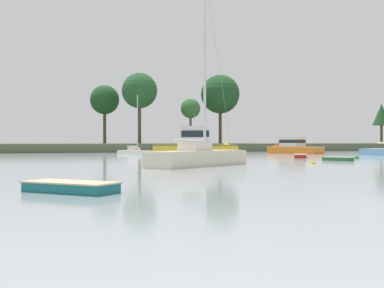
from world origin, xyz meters
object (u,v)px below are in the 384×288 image
dinghy_green (338,159)px  mooring_buoy_green (357,158)px  cruiser_yellow (203,150)px  mooring_buoy_yellow (313,163)px  dinghy_teal (71,189)px  sailboat_cream (199,162)px  cruiser_orange (289,150)px  sailboat_white (135,153)px  dinghy_red (301,156)px

dinghy_green → mooring_buoy_green: 6.11m
cruiser_yellow → dinghy_green: size_ratio=3.70×
mooring_buoy_yellow → mooring_buoy_green: mooring_buoy_green is taller
cruiser_yellow → dinghy_teal: (-17.31, -34.33, -0.62)m
sailboat_cream → dinghy_green: size_ratio=4.92×
dinghy_green → mooring_buoy_yellow: bearing=-139.7°
cruiser_yellow → mooring_buoy_yellow: bearing=-81.5°
cruiser_orange → dinghy_teal: bearing=-127.0°
cruiser_orange → sailboat_white: (-22.15, 1.83, -0.34)m
mooring_buoy_green → sailboat_white: bearing=126.9°
sailboat_cream → cruiser_yellow: bearing=69.2°
dinghy_green → mooring_buoy_green: bearing=37.8°
cruiser_orange → mooring_buoy_yellow: bearing=-116.6°
mooring_buoy_green → sailboat_cream: bearing=-155.7°
dinghy_green → mooring_buoy_yellow: 7.33m
dinghy_red → mooring_buoy_yellow: bearing=-117.1°
sailboat_cream → dinghy_red: size_ratio=4.23×
dinghy_teal → sailboat_white: bearing=75.1°
dinghy_teal → mooring_buoy_green: 39.32m
cruiser_yellow → mooring_buoy_green: bearing=-35.6°
dinghy_red → mooring_buoy_green: 5.70m
dinghy_red → mooring_buoy_green: bearing=-45.5°
sailboat_cream → cruiser_yellow: sailboat_cream is taller
cruiser_yellow → mooring_buoy_green: size_ratio=21.08×
sailboat_cream → mooring_buoy_green: (20.10, 9.08, -0.22)m
cruiser_orange → cruiser_yellow: bearing=-145.5°
mooring_buoy_green → cruiser_orange: bearing=77.9°
mooring_buoy_green → dinghy_red: bearing=134.5°
dinghy_teal → mooring_buoy_green: bearing=39.4°
cruiser_orange → sailboat_white: sailboat_white is taller
dinghy_red → mooring_buoy_yellow: dinghy_red is taller
cruiser_yellow → mooring_buoy_green: (13.09, -9.38, -0.67)m
cruiser_orange → mooring_buoy_green: cruiser_orange is taller
mooring_buoy_yellow → sailboat_cream: bearing=-176.5°
cruiser_orange → mooring_buoy_yellow: 33.58m
cruiser_yellow → dinghy_red: 10.55m
dinghy_teal → sailboat_cream: bearing=57.0°
sailboat_cream → cruiser_orange: (24.72, 30.61, 0.21)m
mooring_buoy_yellow → mooring_buoy_green: 13.44m
sailboat_white → mooring_buoy_yellow: (7.11, -31.86, -0.11)m
sailboat_white → dinghy_teal: (-12.86, -48.32, -0.05)m
mooring_buoy_yellow → mooring_buoy_green: (10.42, 8.49, 0.02)m
cruiser_orange → mooring_buoy_green: (-4.62, -21.54, -0.43)m
dinghy_teal → mooring_buoy_green: dinghy_teal is taller
sailboat_cream → mooring_buoy_green: 22.06m
dinghy_red → dinghy_green: (-0.84, -7.81, -0.02)m
dinghy_green → mooring_buoy_yellow: dinghy_green is taller
dinghy_teal → mooring_buoy_green: (30.39, 24.95, -0.05)m
dinghy_red → mooring_buoy_green: (3.99, -4.07, -0.05)m
dinghy_red → sailboat_white: sailboat_white is taller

